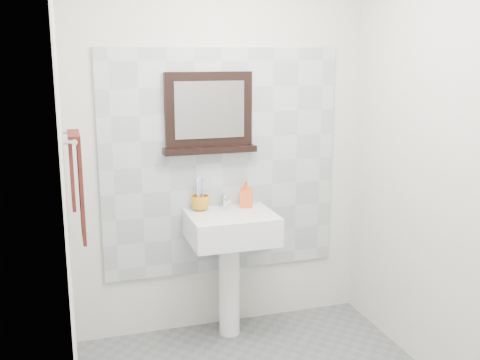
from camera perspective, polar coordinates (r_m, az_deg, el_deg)
name	(u,v)px	position (r m, az deg, el deg)	size (l,w,h in m)	color
back_wall	(221,148)	(3.73, -1.91, 3.29)	(2.00, 0.01, 2.50)	silver
front_wall	(419,261)	(1.77, 17.71, -7.81)	(2.00, 0.01, 2.50)	silver
left_wall	(66,198)	(2.52, -17.29, -1.78)	(0.01, 2.20, 2.50)	silver
right_wall	(457,170)	(3.21, 21.19, 0.92)	(0.01, 2.20, 2.50)	silver
splashback	(222,163)	(3.74, -1.85, 1.75)	(1.60, 0.02, 1.50)	#ACB5BA
pedestal_sink	(231,241)	(3.66, -0.92, -6.17)	(0.55, 0.44, 0.96)	white
toothbrush_cup	(200,203)	(3.67, -4.05, -2.34)	(0.12, 0.12, 0.10)	orange
toothbrushes	(200,192)	(3.65, -4.06, -1.21)	(0.05, 0.04, 0.21)	white
soap_dispenser	(246,194)	(3.73, 0.63, -1.39)	(0.08, 0.08, 0.18)	red
framed_mirror	(209,115)	(3.64, -3.19, 6.63)	(0.61, 0.11, 0.52)	black
towel_bar	(73,137)	(2.93, -16.62, 4.24)	(0.07, 0.40, 0.03)	silver
hand_towel	(77,178)	(2.96, -16.23, 0.23)	(0.06, 0.30, 0.55)	#36120F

